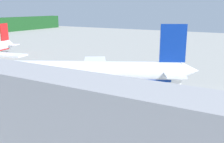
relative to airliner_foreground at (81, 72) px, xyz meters
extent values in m
cube|color=#999993|center=(9.90, 24.69, -3.49)|extent=(240.00, 320.00, 0.20)
cube|color=#99999E|center=(-21.87, -14.54, 1.48)|extent=(4.00, 55.00, 9.74)
cylinder|color=silver|center=(-0.26, 0.51, 0.11)|extent=(19.67, 33.83, 3.80)
cone|color=silver|center=(8.61, -16.97, 0.51)|extent=(4.33, 4.31, 3.23)
cube|color=silver|center=(-7.50, -5.41, -0.56)|extent=(16.66, 10.19, 0.50)
cylinder|color=slate|center=(-5.87, -2.57, -1.76)|extent=(3.41, 3.85, 2.20)
cube|color=silver|center=(8.80, 2.86, -0.56)|extent=(16.04, 12.72, 0.50)
cylinder|color=slate|center=(5.54, 3.22, -1.76)|extent=(3.41, 3.85, 2.20)
cube|color=navy|center=(7.20, -14.21, 5.26)|extent=(2.31, 4.09, 6.50)
cube|color=silver|center=(7.20, -14.21, 0.51)|extent=(10.72, 7.56, 0.24)
cube|color=navy|center=(-0.26, 0.51, -0.94)|extent=(17.87, 30.53, 0.36)
cylinder|color=black|center=(-6.44, 12.71, -2.84)|extent=(0.81, 1.14, 1.10)
cylinder|color=gray|center=(-6.44, 12.71, -2.04)|extent=(0.20, 0.20, 0.50)
cylinder|color=black|center=(-1.90, -2.01, -2.84)|extent=(0.81, 1.14, 1.10)
cylinder|color=gray|center=(-1.90, -2.01, -2.04)|extent=(0.20, 0.20, 0.50)
cylinder|color=black|center=(2.74, 0.35, -2.84)|extent=(0.81, 1.14, 1.10)
cylinder|color=gray|center=(2.74, 0.35, -2.04)|extent=(0.20, 0.20, 0.50)
cone|color=white|center=(20.82, 43.99, -0.18)|extent=(3.28, 3.30, 2.66)
cube|color=white|center=(9.07, 32.65, -1.06)|extent=(6.30, 13.68, 0.41)
cube|color=red|center=(18.38, 43.26, 3.73)|extent=(3.56, 1.32, 5.35)
cube|color=white|center=(18.38, 43.26, -0.18)|extent=(4.96, 8.96, 0.20)
cube|color=white|center=(10.51, -13.82, -1.89)|extent=(2.83, 2.82, 1.80)
cube|color=#192333|center=(11.10, -14.43, -1.53)|extent=(1.38, 1.35, 0.94)
cylinder|color=silver|center=(8.44, -11.69, -1.89)|extent=(4.03, 4.08, 1.80)
cube|color=#262628|center=(9.07, -12.34, -2.87)|extent=(5.25, 5.34, 0.16)
cylinder|color=black|center=(11.09, -12.84, -2.94)|extent=(0.83, 0.84, 0.90)
cylinder|color=black|center=(9.51, -14.37, -2.94)|extent=(0.83, 0.84, 0.90)
cylinder|color=black|center=(9.23, -10.93, -2.94)|extent=(0.83, 0.84, 0.90)
cylinder|color=black|center=(7.65, -12.46, -2.94)|extent=(0.83, 0.84, 0.90)
cube|color=#333338|center=(2.15, -10.21, -3.24)|extent=(2.36, 2.36, 0.30)
cube|color=silver|center=(2.15, -10.21, -2.39)|extent=(2.09, 2.09, 1.41)
cube|color=silver|center=(2.62, -10.48, -1.83)|extent=(1.31, 1.66, 0.56)
cube|color=#333338|center=(-8.87, -5.64, -3.24)|extent=(2.37, 2.37, 0.30)
cube|color=silver|center=(-8.87, -5.64, -2.28)|extent=(2.11, 2.11, 1.62)
cube|color=silver|center=(-9.09, -5.12, -1.62)|extent=(1.74, 1.24, 0.58)
cylinder|color=#191E33|center=(-5.02, -4.19, -2.96)|extent=(0.14, 0.14, 0.86)
cylinder|color=#191E33|center=(-5.10, -4.03, -2.96)|extent=(0.14, 0.14, 0.86)
cube|color=orange|center=(-5.06, -4.11, -2.20)|extent=(0.39, 0.49, 0.65)
cube|color=silver|center=(-5.06, -4.11, -2.17)|extent=(0.40, 0.51, 0.06)
sphere|color=tan|center=(-5.06, -4.11, -1.76)|extent=(0.23, 0.23, 0.23)
cylinder|color=orange|center=(-4.94, -4.35, -2.17)|extent=(0.09, 0.09, 0.62)
cylinder|color=orange|center=(-5.18, -3.86, -2.17)|extent=(0.09, 0.09, 0.62)
cylinder|color=#191E33|center=(-7.98, 2.44, -2.95)|extent=(0.14, 0.14, 0.88)
cylinder|color=#191E33|center=(-7.80, 2.41, -2.95)|extent=(0.14, 0.14, 0.88)
cube|color=orange|center=(-7.89, 2.42, -2.18)|extent=(0.46, 0.28, 0.66)
cube|color=silver|center=(-7.89, 2.42, -2.15)|extent=(0.48, 0.29, 0.06)
sphere|color=tan|center=(-7.89, 2.42, -1.74)|extent=(0.24, 0.24, 0.24)
cylinder|color=orange|center=(-8.15, 2.46, -2.15)|extent=(0.09, 0.09, 0.63)
cylinder|color=orange|center=(-7.62, 2.39, -2.15)|extent=(0.09, 0.09, 0.63)
cylinder|color=#191E33|center=(-0.47, -8.22, -2.95)|extent=(0.14, 0.14, 0.88)
cylinder|color=#191E33|center=(-0.30, -8.18, -2.95)|extent=(0.14, 0.14, 0.88)
cube|color=#CCE519|center=(-0.38, -8.20, -2.18)|extent=(0.48, 0.31, 0.66)
cube|color=silver|center=(-0.38, -8.20, -2.15)|extent=(0.49, 0.32, 0.06)
sphere|color=tan|center=(-0.38, -8.20, -1.73)|extent=(0.24, 0.24, 0.24)
cylinder|color=#CCE519|center=(-0.65, -8.26, -2.15)|extent=(0.09, 0.09, 0.63)
cylinder|color=#CCE519|center=(-0.12, -8.14, -2.15)|extent=(0.09, 0.09, 0.63)
cylinder|color=#191E33|center=(-12.74, 3.85, -2.96)|extent=(0.14, 0.14, 0.86)
cylinder|color=#191E33|center=(-12.57, 3.80, -2.96)|extent=(0.14, 0.14, 0.86)
cube|color=#CCE519|center=(-12.66, 3.82, -2.21)|extent=(0.49, 0.34, 0.64)
cube|color=silver|center=(-12.66, 3.82, -2.18)|extent=(0.50, 0.36, 0.06)
sphere|color=tan|center=(-12.66, 3.82, -1.78)|extent=(0.23, 0.23, 0.23)
cylinder|color=#CCE519|center=(-12.91, 3.91, -2.18)|extent=(0.09, 0.09, 0.61)
cylinder|color=#CCE519|center=(-12.40, 3.74, -2.18)|extent=(0.09, 0.09, 0.61)
cube|color=yellow|center=(0.62, -4.49, -3.39)|extent=(0.30, 60.00, 0.01)
camera|label=1|loc=(-35.78, -26.78, 11.11)|focal=41.32mm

